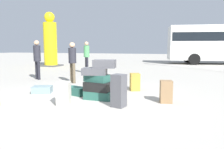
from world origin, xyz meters
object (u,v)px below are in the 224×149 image
at_px(suitcase_cream_foreground_far, 64,93).
at_px(suitcase_charcoal_right_side, 119,91).
at_px(suitcase_tan_upright_blue, 135,82).
at_px(person_tourist_with_camera, 87,54).
at_px(person_bearded_onlooker, 37,56).
at_px(suitcase_teal_foreground_near, 76,91).
at_px(person_passerby_in_red, 72,59).
at_px(yellow_dummy_statue, 50,42).
at_px(suitcase_slate_white_trunk, 42,90).
at_px(suitcase_tower, 99,81).
at_px(suitcase_brown_behind_tower, 166,92).

xyz_separation_m(suitcase_cream_foreground_far, suitcase_charcoal_right_side, (1.35, 0.25, 0.11)).
height_order(suitcase_tan_upright_blue, person_tourist_with_camera, person_tourist_with_camera).
xyz_separation_m(suitcase_charcoal_right_side, person_bearded_onlooker, (-4.67, 3.08, 0.62)).
height_order(suitcase_teal_foreground_near, person_passerby_in_red, person_passerby_in_red).
bearing_deg(yellow_dummy_statue, person_bearded_onlooker, -60.40).
height_order(suitcase_tan_upright_blue, suitcase_cream_foreground_far, suitcase_cream_foreground_far).
relative_size(suitcase_tan_upright_blue, suitcase_cream_foreground_far, 0.99).
bearing_deg(suitcase_slate_white_trunk, suitcase_tan_upright_blue, 3.95).
bearing_deg(yellow_dummy_statue, suitcase_tower, -49.06).
bearing_deg(suitcase_tower, suitcase_cream_foreground_far, -123.98).
height_order(person_bearded_onlooker, yellow_dummy_statue, yellow_dummy_statue).
bearing_deg(suitcase_brown_behind_tower, person_passerby_in_red, 139.06).
bearing_deg(person_tourist_with_camera, suitcase_slate_white_trunk, -29.24).
relative_size(suitcase_tan_upright_blue, person_bearded_onlooker, 0.33).
distance_m(suitcase_cream_foreground_far, person_tourist_with_camera, 6.43).
bearing_deg(suitcase_cream_foreground_far, suitcase_tan_upright_blue, 44.31).
bearing_deg(suitcase_brown_behind_tower, yellow_dummy_statue, 124.57).
bearing_deg(suitcase_teal_foreground_near, suitcase_slate_white_trunk, -157.00).
bearing_deg(suitcase_cream_foreground_far, suitcase_teal_foreground_near, 85.73).
bearing_deg(yellow_dummy_statue, suitcase_teal_foreground_near, -51.67).
xyz_separation_m(suitcase_charcoal_right_side, person_tourist_with_camera, (-3.55, 5.74, 0.63)).
height_order(person_bearded_onlooker, person_tourist_with_camera, person_tourist_with_camera).
height_order(suitcase_tan_upright_blue, suitcase_teal_foreground_near, suitcase_tan_upright_blue).
relative_size(suitcase_cream_foreground_far, person_tourist_with_camera, 0.33).
distance_m(suitcase_charcoal_right_side, person_passerby_in_red, 3.94).
distance_m(person_tourist_with_camera, person_passerby_in_red, 3.08).
distance_m(suitcase_tower, suitcase_charcoal_right_side, 0.98).
xyz_separation_m(suitcase_teal_foreground_near, person_tourist_with_camera, (-1.96, 4.88, 0.91)).
relative_size(suitcase_tower, person_passerby_in_red, 0.67).
height_order(suitcase_teal_foreground_near, suitcase_brown_behind_tower, suitcase_brown_behind_tower).
relative_size(person_bearded_onlooker, person_tourist_with_camera, 1.00).
bearing_deg(person_passerby_in_red, person_tourist_with_camera, 141.56).
bearing_deg(person_bearded_onlooker, suitcase_cream_foreground_far, -15.93).
xyz_separation_m(suitcase_slate_white_trunk, yellow_dummy_statue, (-5.29, 8.23, 1.64)).
xyz_separation_m(suitcase_tower, person_tourist_with_camera, (-2.79, 5.12, 0.53)).
bearing_deg(suitcase_teal_foreground_near, person_bearded_onlooker, 161.76).
distance_m(suitcase_tower, person_tourist_with_camera, 5.86).
xyz_separation_m(suitcase_teal_foreground_near, suitcase_slate_white_trunk, (-1.13, -0.10, -0.01)).
distance_m(suitcase_tower, person_bearded_onlooker, 4.65).
relative_size(suitcase_tower, suitcase_cream_foreground_far, 1.90).
xyz_separation_m(suitcase_teal_foreground_near, suitcase_charcoal_right_side, (1.59, -0.85, 0.27)).
distance_m(suitcase_slate_white_trunk, suitcase_charcoal_right_side, 2.83).
distance_m(suitcase_tan_upright_blue, person_bearded_onlooker, 4.76).
xyz_separation_m(suitcase_tan_upright_blue, suitcase_slate_white_trunk, (-2.64, -1.30, -0.18)).
bearing_deg(suitcase_slate_white_trunk, suitcase_cream_foreground_far, -58.35).
bearing_deg(suitcase_brown_behind_tower, suitcase_teal_foreground_near, 164.96).
xyz_separation_m(suitcase_tan_upright_blue, suitcase_charcoal_right_side, (0.08, -2.05, 0.11)).
distance_m(suitcase_cream_foreground_far, suitcase_slate_white_trunk, 1.71).
bearing_deg(person_bearded_onlooker, person_passerby_in_red, 19.56).
distance_m(suitcase_teal_foreground_near, person_tourist_with_camera, 5.34).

